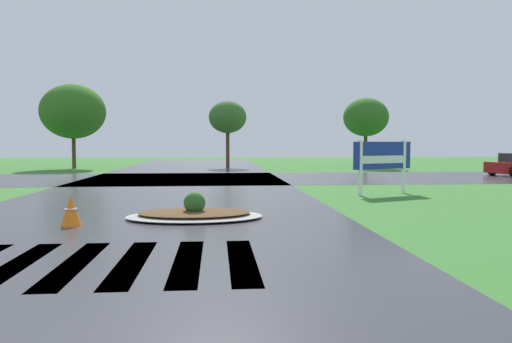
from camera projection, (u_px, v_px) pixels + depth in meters
The scene contains 7 objects.
asphalt_roadway at pixel (151, 212), 13.81m from camera, with size 10.50×80.00×0.01m, color #35353A.
asphalt_cross_road at pixel (182, 178), 26.48m from camera, with size 90.00×9.45×0.01m, color #35353A.
crosswalk_stripes at pixel (103, 263), 7.94m from camera, with size 4.95×3.23×0.01m.
estate_billboard at pixel (383, 158), 18.36m from camera, with size 2.51×1.06×2.03m.
median_island at pixel (195, 214), 12.61m from camera, with size 3.51×2.21×0.68m.
traffic_cone at pixel (71, 211), 11.45m from camera, with size 0.47×0.47×0.73m.
background_treeline at pixel (115, 114), 36.97m from camera, with size 37.96×5.32×6.26m.
Camera 1 is at (1.83, -3.91, 1.95)m, focal length 34.43 mm.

